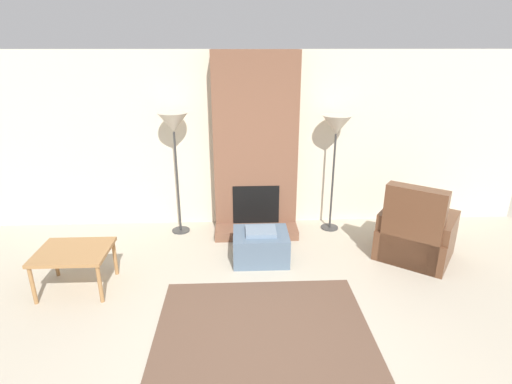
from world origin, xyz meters
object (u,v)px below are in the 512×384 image
(armchair, at_px, (415,237))
(floor_lamp_left, at_px, (174,127))
(ottoman, at_px, (261,246))
(floor_lamp_right, at_px, (336,129))
(side_table, at_px, (73,255))

(armchair, height_order, floor_lamp_left, floor_lamp_left)
(ottoman, xyz_separation_m, floor_lamp_right, (1.11, 0.91, 1.33))
(side_table, distance_m, floor_lamp_right, 3.74)
(ottoman, bearing_deg, floor_lamp_right, 39.25)
(floor_lamp_left, bearing_deg, ottoman, -38.03)
(floor_lamp_left, distance_m, floor_lamp_right, 2.28)
(side_table, bearing_deg, ottoman, 14.70)
(floor_lamp_right, bearing_deg, side_table, -155.68)
(armchair, relative_size, floor_lamp_left, 0.67)
(ottoman, bearing_deg, armchair, -1.64)
(armchair, bearing_deg, side_table, 43.43)
(side_table, bearing_deg, floor_lamp_right, 24.32)
(armchair, height_order, side_table, armchair)
(floor_lamp_left, bearing_deg, armchair, -17.00)
(floor_lamp_right, bearing_deg, floor_lamp_left, 180.00)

